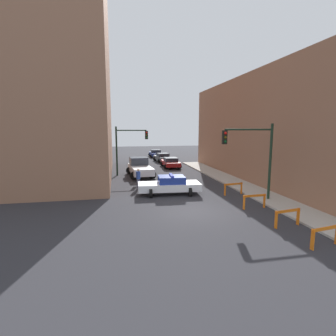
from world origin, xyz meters
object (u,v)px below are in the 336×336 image
at_px(traffic_light_near, 255,150).
at_px(barrier_mid, 288,215).
at_px(barrier_back, 254,199).
at_px(traffic_light_far, 127,144).
at_px(police_car, 170,185).
at_px(white_truck, 140,167).
at_px(barrier_corner, 233,187).
at_px(barrier_front, 325,233).
at_px(parked_car_mid, 163,157).
at_px(parked_car_far, 156,153).
at_px(parked_car_near, 171,162).
at_px(pedestrian_crossing, 138,178).

bearing_deg(traffic_light_near, barrier_mid, -98.65).
distance_m(traffic_light_near, barrier_back, 3.40).
xyz_separation_m(barrier_mid, barrier_back, (-0.07, 3.14, 0.00)).
bearing_deg(traffic_light_far, police_car, -72.92).
xyz_separation_m(white_truck, barrier_corner, (6.20, -9.42, -0.29)).
xyz_separation_m(traffic_light_far, barrier_front, (7.37, -19.25, -2.78)).
distance_m(traffic_light_far, parked_car_mid, 12.40).
distance_m(police_car, barrier_corner, 4.84).
xyz_separation_m(parked_car_far, barrier_front, (1.67, -36.66, -0.06)).
xyz_separation_m(traffic_light_far, parked_car_near, (5.69, 4.48, -2.72)).
xyz_separation_m(parked_car_near, pedestrian_crossing, (-5.10, -11.12, 0.19)).
height_order(traffic_light_near, barrier_corner, traffic_light_near).
bearing_deg(white_truck, traffic_light_near, -63.11).
distance_m(pedestrian_crossing, barrier_mid, 12.21).
relative_size(traffic_light_far, barrier_back, 3.25).
distance_m(police_car, parked_car_far, 26.61).
xyz_separation_m(barrier_front, barrier_back, (-0.13, 5.56, 0.00)).
relative_size(parked_car_mid, barrier_back, 2.79).
relative_size(white_truck, parked_car_near, 1.28).
xyz_separation_m(white_truck, parked_car_mid, (4.48, 11.41, -0.23)).
bearing_deg(traffic_light_near, parked_car_far, 94.50).
distance_m(barrier_front, barrier_corner, 9.06).
bearing_deg(parked_car_near, barrier_corner, -83.21).
bearing_deg(barrier_mid, parked_car_far, 92.69).
bearing_deg(white_truck, traffic_light_far, 144.96).
bearing_deg(traffic_light_near, barrier_back, -116.63).
bearing_deg(white_truck, pedestrian_crossing, -100.47).
bearing_deg(parked_car_near, traffic_light_far, -141.96).
relative_size(barrier_front, barrier_back, 0.99).
height_order(traffic_light_far, white_truck, traffic_light_far).
bearing_deg(barrier_corner, pedestrian_crossing, 152.73).
distance_m(traffic_light_near, traffic_light_far, 14.54).
height_order(police_car, barrier_mid, police_car).
height_order(traffic_light_far, barrier_corner, traffic_light_far).
height_order(traffic_light_near, barrier_back, traffic_light_near).
distance_m(police_car, barrier_mid, 9.02).
bearing_deg(police_car, parked_car_mid, -4.66).
xyz_separation_m(police_car, pedestrian_crossing, (-2.18, 2.40, 0.14)).
bearing_deg(barrier_corner, traffic_light_near, -73.90).
height_order(barrier_front, barrier_corner, same).
bearing_deg(traffic_light_near, white_truck, 120.78).
height_order(parked_car_far, barrier_mid, parked_car_far).
distance_m(parked_car_mid, barrier_back, 24.37).
bearing_deg(parked_car_mid, barrier_mid, -92.72).
xyz_separation_m(police_car, barrier_front, (4.60, -10.21, -0.11)).
distance_m(barrier_mid, barrier_corner, 6.64).
distance_m(traffic_light_near, police_car, 6.71).
height_order(parked_car_mid, pedestrian_crossing, pedestrian_crossing).
bearing_deg(parked_car_near, barrier_back, -85.27).
height_order(white_truck, parked_car_far, white_truck).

